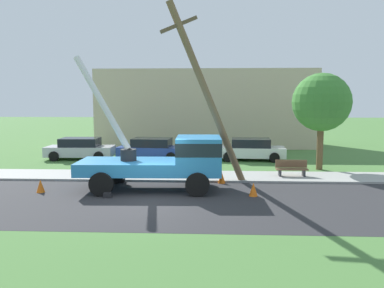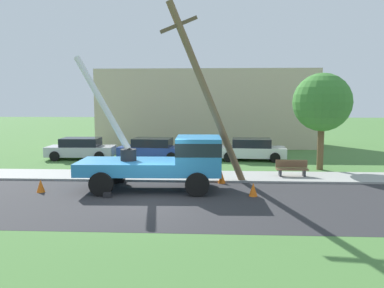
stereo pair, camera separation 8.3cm
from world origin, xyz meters
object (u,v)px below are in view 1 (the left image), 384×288
Objects in this scene: utility_truck at (169,158)px; parked_sedan_blue at (152,149)px; traffic_cone_curbside at (222,177)px; parked_sedan_silver at (80,149)px; parked_sedan_white at (251,149)px; traffic_cone_behind at (41,186)px; leaning_utility_pole at (207,93)px; roadside_tree_near at (322,103)px; traffic_cone_ahead at (253,189)px; park_bench at (292,169)px.

parked_sedan_blue is (-2.05, 8.59, -0.70)m from utility_truck.
parked_sedan_silver reaches higher than traffic_cone_curbside.
traffic_cone_behind is at bearing -136.38° from parked_sedan_white.
leaning_utility_pole is 8.36m from traffic_cone_behind.
roadside_tree_near is at bearing -11.99° from parked_sedan_silver.
parked_sedan_silver is at bearing 138.99° from leaning_utility_pole.
traffic_cone_ahead is (1.97, -2.18, -3.98)m from leaning_utility_pole.
park_bench is at bearing 22.57° from traffic_cone_curbside.
parked_sedan_white is 5.95m from park_bench.
traffic_cone_behind is (-5.47, -0.78, -1.13)m from utility_truck.
parked_sedan_silver is at bearing -179.40° from parked_sedan_blue.
leaning_utility_pole is 1.84× the size of parked_sedan_blue.
parked_sedan_silver is at bearing 142.33° from traffic_cone_curbside.
leaning_utility_pole is at bearing 35.74° from utility_truck.
utility_truck is 1.52× the size of parked_sedan_white.
traffic_cone_ahead is 1.00× the size of traffic_cone_curbside.
parked_sedan_blue is 11.01m from roadside_tree_near.
leaning_utility_pole is 11.78m from parked_sedan_silver.
traffic_cone_curbside is 0.12× the size of parked_sedan_blue.
park_bench is (12.80, -5.61, -0.25)m from parked_sedan_silver.
utility_truck is at bearing 8.09° from traffic_cone_behind.
parked_sedan_white reaches higher than traffic_cone_curbside.
park_bench is at bearing 22.10° from leaning_utility_pole.
leaning_utility_pole is at bearing 15.34° from traffic_cone_behind.
parked_sedan_blue reaches higher than traffic_cone_ahead.
traffic_cone_ahead is 0.10× the size of roadside_tree_near.
parked_sedan_white is 5.75m from roadside_tree_near.
roadside_tree_near is (14.87, -3.16, 3.08)m from parked_sedan_silver.
leaning_utility_pole is 4.95m from traffic_cone_ahead.
parked_sedan_white reaches higher than park_bench.
parked_sedan_white is at bearing 137.18° from roadside_tree_near.
park_bench is (8.00, -5.66, -0.25)m from parked_sedan_blue.
traffic_cone_ahead is at bearing -124.67° from roadside_tree_near.
traffic_cone_ahead is at bearing -59.53° from parked_sedan_blue.
traffic_cone_curbside is (-1.24, 2.44, 0.00)m from traffic_cone_ahead.
park_bench is at bearing -130.07° from roadside_tree_near.
roadside_tree_near is (10.07, -3.21, 3.08)m from parked_sedan_blue.
traffic_cone_ahead is at bearing -1.46° from traffic_cone_behind.
park_bench is (2.35, 3.93, 0.18)m from traffic_cone_ahead.
utility_truck is at bearing -51.25° from parked_sedan_silver.
parked_sedan_blue is 0.84× the size of roadside_tree_near.
traffic_cone_behind is 1.00× the size of traffic_cone_curbside.
roadside_tree_near is at bearing 33.87° from utility_truck.
parked_sedan_silver is 0.99× the size of parked_sedan_white.
traffic_cone_behind is 0.35× the size of park_bench.
utility_truck is 0.82× the size of leaning_utility_pole.
traffic_cone_curbside is 0.10× the size of roadside_tree_near.
parked_sedan_blue is at bearing 116.34° from leaning_utility_pole.
roadside_tree_near reaches higher than park_bench.
traffic_cone_ahead is 0.12× the size of parked_sedan_white.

